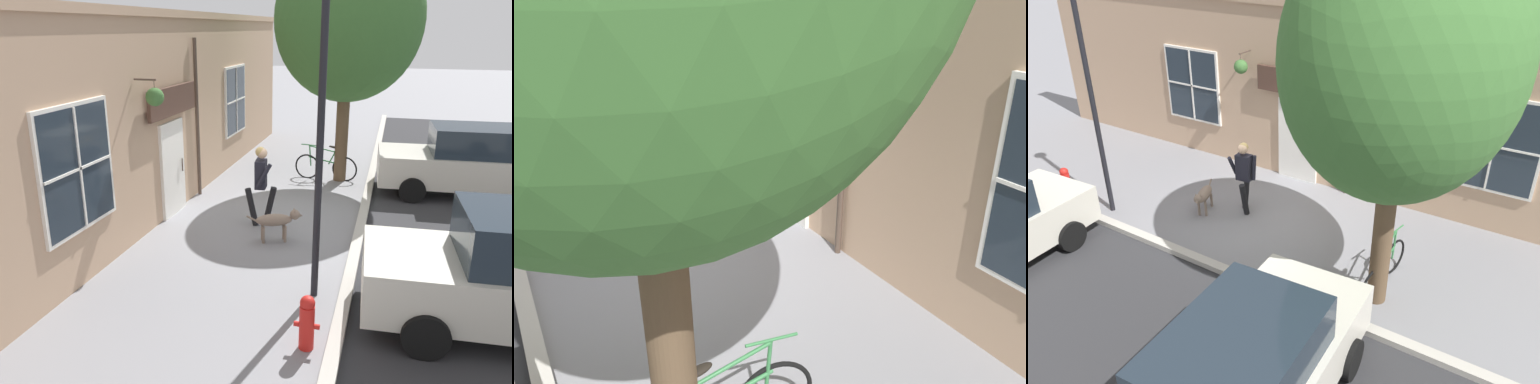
# 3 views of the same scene
# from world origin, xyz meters

# --- Properties ---
(ground_plane) EXTENTS (90.00, 90.00, 0.00)m
(ground_plane) POSITION_xyz_m (0.00, 0.00, 0.00)
(ground_plane) COLOR gray
(storefront_facade) EXTENTS (0.95, 18.00, 4.39)m
(storefront_facade) POSITION_xyz_m (-2.34, 0.00, 2.20)
(storefront_facade) COLOR tan
(storefront_facade) RESTS_ON ground_plane
(pedestrian_walking) EXTENTS (0.65, 0.55, 1.71)m
(pedestrian_walking) POSITION_xyz_m (-0.09, -0.49, 1.03)
(pedestrian_walking) COLOR black
(pedestrian_walking) RESTS_ON ground_plane
(dog_on_leash) EXTENTS (1.06, 0.52, 0.67)m
(dog_on_leash) POSITION_xyz_m (0.45, -1.26, 0.44)
(dog_on_leash) COLOR #7F6B5B
(dog_on_leash) RESTS_ON ground_plane
(street_tree_by_curb) EXTENTS (3.76, 3.39, 6.30)m
(street_tree_by_curb) POSITION_xyz_m (1.21, 3.29, 4.12)
(street_tree_by_curb) COLOR brown
(street_tree_by_curb) RESTS_ON ground_plane
(leaning_bicycle) EXTENTS (1.74, 0.17, 1.00)m
(leaning_bicycle) POSITION_xyz_m (0.76, 3.22, 0.38)
(leaning_bicycle) COLOR black
(leaning_bicycle) RESTS_ON ground_plane
(parked_car_mid_block) EXTENTS (4.40, 2.14, 1.75)m
(parked_car_mid_block) POSITION_xyz_m (4.38, 2.81, 0.88)
(parked_car_mid_block) COLOR beige
(parked_car_mid_block) RESTS_ON ground_plane
(street_lamp) EXTENTS (0.32, 0.32, 5.28)m
(street_lamp) POSITION_xyz_m (1.50, -3.14, 3.41)
(street_lamp) COLOR black
(street_lamp) RESTS_ON ground_plane
(fire_hydrant) EXTENTS (0.34, 0.20, 0.77)m
(fire_hydrant) POSITION_xyz_m (1.63, -4.54, 0.40)
(fire_hydrant) COLOR red
(fire_hydrant) RESTS_ON ground_plane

